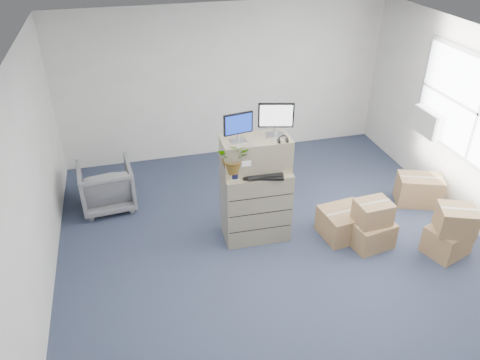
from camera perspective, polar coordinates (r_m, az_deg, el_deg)
The scene contains 18 objects.
ground at distance 6.46m, azimuth 5.53°, elevation -10.48°, with size 7.00×7.00×0.00m, color #242F42.
wall_back at distance 8.69m, azimuth -1.86°, elevation 11.85°, with size 6.00×0.02×2.80m, color beige.
window at distance 7.36m, azimuth 27.25°, elevation 7.15°, with size 0.07×2.72×1.52m.
ac_unit at distance 8.12m, azimuth 22.09°, elevation 6.57°, with size 0.24×0.60×0.40m, color silver.
filing_cabinet_lower at distance 6.68m, azimuth 1.91°, elevation -2.86°, with size 0.93×0.57×1.08m, color gray.
filing_cabinet_upper at distance 6.32m, azimuth 1.92°, elevation 3.20°, with size 0.93×0.46×0.46m, color gray.
monitor_left at distance 6.04m, azimuth -0.22°, elevation 6.62°, with size 0.40×0.19×0.40m.
monitor_right at distance 6.19m, azimuth 4.41°, elevation 7.57°, with size 0.47×0.24×0.47m.
headphones at distance 6.12m, azimuth 5.26°, elevation 4.92°, with size 0.13×0.13×0.01m, color black.
keyboard at distance 6.25m, azimuth 2.84°, elevation 0.56°, with size 0.54×0.23×0.03m, color black.
mouse at distance 6.36m, azimuth 5.21°, elevation 1.05°, with size 0.09×0.06×0.03m, color silver.
water_bottle at distance 6.37m, azimuth 2.30°, elevation 2.53°, with size 0.08×0.08×0.29m, color gray.
phone_dock at distance 6.41m, azimuth 1.41°, elevation 1.80°, with size 0.07×0.06×0.15m.
external_drive at distance 6.53m, azimuth 4.39°, elevation 2.08°, with size 0.19×0.14×0.06m, color black.
tissue_box at distance 6.48m, azimuth 4.44°, elevation 2.52°, with size 0.22×0.11×0.08m, color #46B3EE.
potted_plant at distance 6.11m, azimuth -0.78°, elevation 2.32°, with size 0.53×0.55×0.44m.
office_chair at distance 7.66m, azimuth -15.99°, elevation -0.47°, with size 0.80×0.75×0.83m, color slate.
cardboard_boxes at distance 7.19m, azimuth 18.71°, elevation -4.39°, with size 2.27×1.86×0.77m.
Camera 1 is at (-1.80, -4.48, 4.29)m, focal length 35.00 mm.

